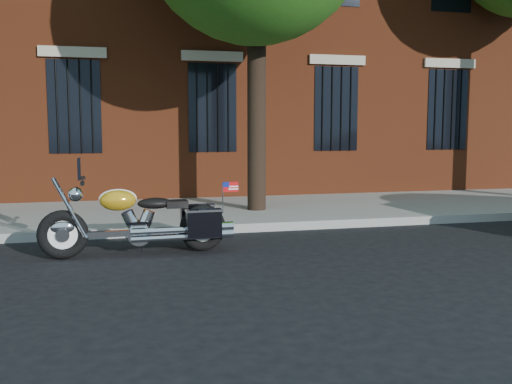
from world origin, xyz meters
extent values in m
plane|color=black|center=(0.00, 0.00, 0.00)|extent=(120.00, 120.00, 0.00)
cube|color=gray|center=(0.00, 1.38, 0.07)|extent=(40.00, 0.16, 0.15)
cube|color=gray|center=(0.00, 3.26, 0.07)|extent=(40.00, 3.60, 0.15)
cube|color=black|center=(0.00, 5.11, 2.20)|extent=(1.10, 0.14, 2.00)
cube|color=#B2A893|center=(0.00, 5.08, 3.35)|extent=(1.40, 0.20, 0.22)
cylinder|color=black|center=(0.00, 5.03, 2.20)|extent=(0.04, 0.04, 2.00)
cylinder|color=black|center=(0.50, 2.90, 2.50)|extent=(0.36, 0.36, 5.00)
torus|color=black|center=(-2.88, -0.03, 0.34)|extent=(0.67, 0.17, 0.67)
torus|color=black|center=(-1.00, 0.04, 0.34)|extent=(0.67, 0.17, 0.67)
cylinder|color=white|center=(-2.88, -0.03, 0.34)|extent=(0.50, 0.08, 0.50)
cylinder|color=white|center=(-1.00, 0.04, 0.34)|extent=(0.50, 0.08, 0.50)
ellipsoid|color=white|center=(-2.88, -0.03, 0.44)|extent=(0.35, 0.14, 0.19)
ellipsoid|color=gold|center=(-1.00, 0.04, 0.46)|extent=(0.35, 0.15, 0.19)
cube|color=white|center=(-1.94, 0.01, 0.32)|extent=(1.49, 0.15, 0.08)
cylinder|color=white|center=(-1.89, 0.01, 0.30)|extent=(0.32, 0.19, 0.32)
cylinder|color=white|center=(-1.39, -0.15, 0.31)|extent=(1.24, 0.13, 0.09)
ellipsoid|color=gold|center=(-2.16, 0.00, 0.77)|extent=(0.50, 0.30, 0.28)
ellipsoid|color=black|center=(-1.66, 0.02, 0.71)|extent=(0.49, 0.30, 0.15)
cube|color=black|center=(-1.04, 0.30, 0.45)|extent=(0.48, 0.18, 0.38)
cube|color=black|center=(-1.02, -0.22, 0.45)|extent=(0.48, 0.18, 0.38)
cylinder|color=white|center=(-2.60, -0.02, 1.05)|extent=(0.06, 0.78, 0.04)
sphere|color=white|center=(-2.70, -0.02, 0.87)|extent=(0.21, 0.21, 0.20)
cube|color=black|center=(-2.64, -0.02, 1.21)|extent=(0.05, 0.40, 0.28)
cube|color=red|center=(-0.65, -0.24, 0.94)|extent=(0.22, 0.02, 0.14)
camera|label=1|loc=(-2.17, -7.89, 1.76)|focal=40.00mm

